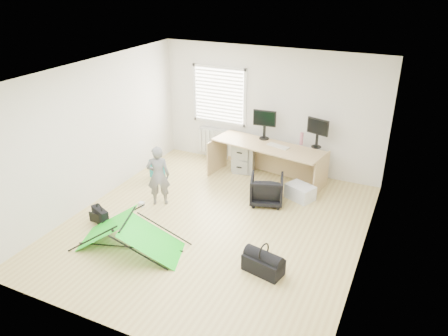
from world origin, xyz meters
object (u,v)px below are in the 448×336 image
at_px(office_chair, 267,189).
at_px(person, 158,176).
at_px(kite, 129,234).
at_px(laptop_bag, 101,216).
at_px(filing_cabinet, 245,155).
at_px(storage_crate, 300,192).
at_px(thermos, 302,139).
at_px(monitor_right, 317,137).
at_px(duffel_bag, 263,265).
at_px(desk, 267,163).
at_px(monitor_left, 264,128).

distance_m(office_chair, person, 2.09).
distance_m(kite, laptop_bag, 0.99).
distance_m(filing_cabinet, storage_crate, 1.74).
bearing_deg(thermos, monitor_right, -2.63).
bearing_deg(laptop_bag, kite, 0.89).
distance_m(office_chair, laptop_bag, 3.12).
xyz_separation_m(filing_cabinet, laptop_bag, (-1.43, -3.23, -0.20)).
distance_m(office_chair, storage_crate, 0.71).
distance_m(filing_cabinet, duffel_bag, 3.67).
xyz_separation_m(desk, monitor_left, (-0.19, 0.32, 0.64)).
relative_size(monitor_right, person, 0.40).
distance_m(kite, duffel_bag, 2.21).
bearing_deg(kite, storage_crate, 36.36).
xyz_separation_m(filing_cabinet, person, (-0.89, -2.14, 0.24)).
distance_m(desk, filing_cabinet, 0.70).
bearing_deg(duffel_bag, monitor_left, 122.95).
bearing_deg(person, laptop_bag, 33.92).
bearing_deg(duffel_bag, storage_crate, 105.65).
xyz_separation_m(person, duffel_bag, (2.55, -1.13, -0.46)).
xyz_separation_m(desk, laptop_bag, (-2.05, -2.91, -0.25)).
bearing_deg(monitor_left, thermos, -4.06).
xyz_separation_m(person, kite, (0.37, -1.47, -0.32)).
distance_m(monitor_left, office_chair, 1.56).
xyz_separation_m(filing_cabinet, monitor_right, (1.57, 0.01, 0.68)).
height_order(monitor_left, laptop_bag, monitor_left).
relative_size(monitor_left, person, 0.41).
bearing_deg(monitor_left, duffel_bag, -74.66).
height_order(desk, person, person).
relative_size(person, duffel_bag, 1.98).
xyz_separation_m(monitor_right, thermos, (-0.32, 0.01, -0.10)).
relative_size(office_chair, storage_crate, 1.20).
height_order(office_chair, kite, office_chair).
bearing_deg(kite, desk, 53.34).
height_order(desk, monitor_right, monitor_right).
bearing_deg(kite, laptop_bag, 139.79).
relative_size(monitor_left, kite, 0.28).
relative_size(monitor_left, duffel_bag, 0.82).
relative_size(thermos, laptop_bag, 0.63).
height_order(monitor_left, person, monitor_left).
bearing_deg(person, storage_crate, 179.33).
bearing_deg(person, thermos, -164.14).
relative_size(kite, duffel_bag, 2.94).
bearing_deg(duffel_bag, monitor_right, 103.97).
bearing_deg(person, duffel_bag, 126.58).
xyz_separation_m(laptop_bag, duffel_bag, (3.09, -0.04, -0.02)).
height_order(office_chair, duffel_bag, office_chair).
relative_size(storage_crate, duffel_bag, 0.87).
distance_m(storage_crate, duffel_bag, 2.46).
xyz_separation_m(monitor_right, duffel_bag, (0.09, -3.28, -0.90)).
height_order(kite, storage_crate, kite).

